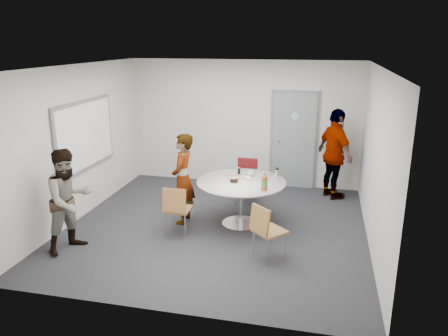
% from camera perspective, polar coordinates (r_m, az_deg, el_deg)
% --- Properties ---
extents(floor, '(5.00, 5.00, 0.00)m').
position_cam_1_polar(floor, '(7.58, -1.01, -7.70)').
color(floor, '#242428').
rests_on(floor, ground).
extents(ceiling, '(5.00, 5.00, 0.00)m').
position_cam_1_polar(ceiling, '(6.93, -1.13, 13.12)').
color(ceiling, silver).
rests_on(ceiling, wall_back).
extents(wall_back, '(5.00, 0.00, 5.00)m').
position_cam_1_polar(wall_back, '(9.52, 2.58, 5.86)').
color(wall_back, silver).
rests_on(wall_back, floor).
extents(wall_left, '(0.00, 5.00, 5.00)m').
position_cam_1_polar(wall_left, '(8.10, -18.53, 3.10)').
color(wall_left, silver).
rests_on(wall_left, floor).
extents(wall_right, '(0.00, 5.00, 5.00)m').
position_cam_1_polar(wall_right, '(6.98, 19.26, 0.98)').
color(wall_right, silver).
rests_on(wall_right, floor).
extents(wall_front, '(5.00, 0.00, 5.00)m').
position_cam_1_polar(wall_front, '(4.86, -8.22, -4.89)').
color(wall_front, silver).
rests_on(wall_front, floor).
extents(door, '(1.02, 0.17, 2.12)m').
position_cam_1_polar(door, '(9.44, 9.13, 3.56)').
color(door, slate).
rests_on(door, wall_back).
extents(whiteboard, '(0.04, 1.90, 1.25)m').
position_cam_1_polar(whiteboard, '(8.22, -17.65, 4.09)').
color(whiteboard, slate).
rests_on(whiteboard, wall_left).
extents(table, '(1.52, 1.52, 1.09)m').
position_cam_1_polar(table, '(7.44, 2.40, -2.56)').
color(table, silver).
rests_on(table, floor).
extents(chair_near_left, '(0.40, 0.44, 0.84)m').
position_cam_1_polar(chair_near_left, '(7.11, -6.21, -5.00)').
color(chair_near_left, '#945B2D').
rests_on(chair_near_left, floor).
extents(chair_near_right, '(0.59, 0.59, 0.85)m').
position_cam_1_polar(chair_near_right, '(6.34, 5.44, -7.72)').
color(chair_near_right, '#945B2D').
rests_on(chair_near_right, floor).
extents(chair_far, '(0.42, 0.45, 0.87)m').
position_cam_1_polar(chair_far, '(8.56, 2.98, -1.04)').
color(chair_far, maroon).
rests_on(chair_far, floor).
extents(person_main, '(0.40, 0.59, 1.58)m').
position_cam_1_polar(person_main, '(7.56, -5.39, -1.42)').
color(person_main, '#A5C6EA').
rests_on(person_main, floor).
extents(person_left, '(0.87, 0.95, 1.58)m').
position_cam_1_polar(person_left, '(6.94, -19.57, -4.00)').
color(person_left, white).
rests_on(person_left, floor).
extents(person_right, '(0.95, 1.14, 1.82)m').
position_cam_1_polar(person_right, '(8.94, 14.28, 1.75)').
color(person_right, black).
rests_on(person_right, floor).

